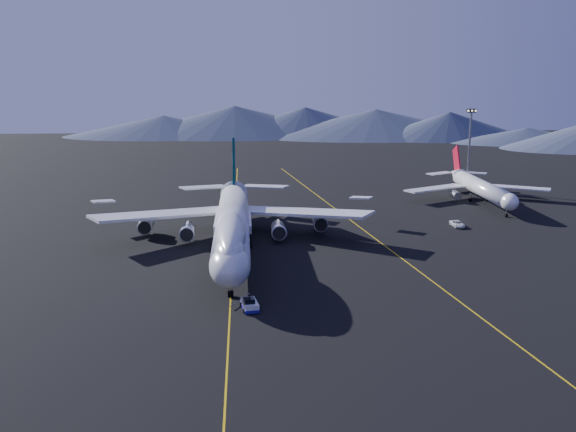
{
  "coord_description": "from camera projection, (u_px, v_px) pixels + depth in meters",
  "views": [
    {
      "loc": [
        2.44,
        -123.83,
        35.43
      ],
      "look_at": [
        11.33,
        4.45,
        6.0
      ],
      "focal_mm": 40.0,
      "sensor_mm": 36.0,
      "label": 1
    }
  ],
  "objects": [
    {
      "name": "taxiway_line_side",
      "position": [
        371.0,
        236.0,
        139.91
      ],
      "size": [
        28.08,
        198.09,
        0.01
      ],
      "primitive_type": "cube",
      "rotation": [
        0.0,
        0.0,
        0.14
      ],
      "color": "#C7A20B",
      "rests_on": "ground"
    },
    {
      "name": "second_jet",
      "position": [
        480.0,
        187.0,
        175.07
      ],
      "size": [
        41.64,
        47.04,
        13.39
      ],
      "rotation": [
        0.0,
        0.0,
        0.37
      ],
      "color": "silver",
      "rests_on": "ground"
    },
    {
      "name": "floodlight_mast",
      "position": [
        469.0,
        148.0,
        194.01
      ],
      "size": [
        2.96,
        2.22,
        23.99
      ],
      "rotation": [
        0.0,
        0.0,
        -0.22
      ],
      "color": "black",
      "rests_on": "ground"
    },
    {
      "name": "taxiway_line_main",
      "position": [
        233.0,
        251.0,
        128.16
      ],
      "size": [
        0.25,
        220.0,
        0.01
      ],
      "primitive_type": "cube",
      "color": "#C7A20B",
      "rests_on": "ground"
    },
    {
      "name": "boeing_747",
      "position": [
        233.0,
        223.0,
        126.9
      ],
      "size": [
        59.62,
        72.43,
        19.37
      ],
      "color": "silver",
      "rests_on": "ground"
    },
    {
      "name": "service_van",
      "position": [
        457.0,
        224.0,
        147.73
      ],
      "size": [
        2.61,
        5.16,
        1.4
      ],
      "primitive_type": "imported",
      "rotation": [
        0.0,
        0.0,
        0.06
      ],
      "color": "white",
      "rests_on": "ground"
    },
    {
      "name": "pushback_tug",
      "position": [
        250.0,
        305.0,
        96.93
      ],
      "size": [
        3.17,
        4.8,
        1.95
      ],
      "rotation": [
        0.0,
        0.0,
        0.17
      ],
      "color": "silver",
      "rests_on": "ground"
    },
    {
      "name": "ground",
      "position": [
        233.0,
        251.0,
        128.16
      ],
      "size": [
        500.0,
        500.0,
        0.0
      ],
      "primitive_type": "plane",
      "color": "black",
      "rests_on": "ground"
    }
  ]
}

